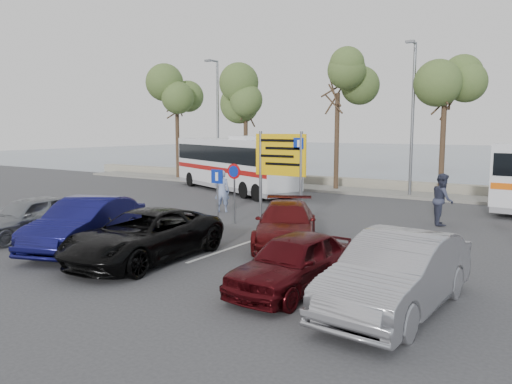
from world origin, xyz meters
The scene contains 23 objects.
ground centered at (0.00, 0.00, 0.00)m, with size 120.00×120.00×0.00m, color #353538.
kerb_strip centered at (0.00, 14.00, 0.07)m, with size 44.00×2.40×0.15m, color gray.
seawall centered at (0.00, 16.00, 0.30)m, with size 48.00×0.80×0.60m, color gray.
sea centered at (0.00, 60.00, 0.01)m, with size 140.00×140.00×0.00m, color #384759.
tree_far_left centered at (-14.00, 14.00, 6.33)m, with size 3.20×3.20×7.60m.
tree_left centered at (-8.00, 14.00, 6.00)m, with size 3.20×3.20×7.20m.
tree_mid centered at (-1.50, 14.00, 6.65)m, with size 3.20×3.20×8.00m.
tree_right centered at (4.50, 14.00, 6.17)m, with size 3.20×3.20×7.40m.
street_lamp_left centered at (-10.00, 13.52, 4.60)m, with size 0.45×1.15×8.01m.
street_lamp_right centered at (3.00, 13.52, 4.60)m, with size 0.45×1.15×8.01m.
direction_sign centered at (1.00, 3.20, 2.43)m, with size 2.20×0.12×3.60m.
sign_no_stop centered at (-0.60, 2.38, 1.58)m, with size 0.60×0.08×2.35m.
sign_parking centered at (-0.20, 0.79, 1.47)m, with size 0.50×0.07×2.25m.
lane_markings centered at (-1.14, -1.00, 0.00)m, with size 12.02×4.20×0.01m, color silver, non-canonical shape.
coach_bus_left centered at (-6.50, 10.50, 1.53)m, with size 10.56×6.38×3.29m.
car_silver_a centered at (-5.00, -3.50, 0.71)m, with size 1.68×4.17×1.42m, color gray.
car_blue centered at (-2.00, -3.50, 0.79)m, with size 1.66×4.77×1.57m, color #0F0F48.
car_maroon centered at (2.90, 0.35, 0.67)m, with size 1.88×4.63×1.34m, color #530D0F.
car_red centered at (5.30, -3.50, 0.67)m, with size 1.58×3.92×1.34m, color #41090D.
suv_black centered at (0.50, -3.50, 0.71)m, with size 2.36×5.11×1.42m, color black.
car_silver_b centered at (7.70, -3.50, 0.79)m, with size 1.67×4.80×1.58m, color gray.
pedestrian_near centered at (-2.63, 4.28, 0.94)m, with size 0.69×0.45×1.88m, color #8799C4.
pedestrian_far centered at (6.29, 6.50, 1.00)m, with size 0.97×0.76×2.00m, color #34384F.
Camera 1 is at (10.67, -13.28, 3.71)m, focal length 35.00 mm.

